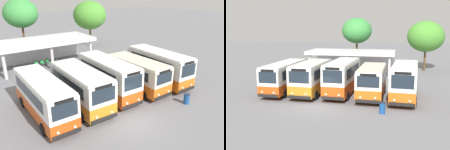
{
  "view_description": "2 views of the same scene",
  "coord_description": "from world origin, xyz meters",
  "views": [
    {
      "loc": [
        -9.93,
        -10.65,
        9.21
      ],
      "look_at": [
        2.57,
        6.2,
        1.31
      ],
      "focal_mm": 36.22,
      "sensor_mm": 36.0,
      "label": 1
    },
    {
      "loc": [
        7.01,
        -22.61,
        6.96
      ],
      "look_at": [
        -0.21,
        9.29,
        1.23
      ],
      "focal_mm": 45.84,
      "sensor_mm": 36.0,
      "label": 2
    }
  ],
  "objects": [
    {
      "name": "city_bus_middle_cream",
      "position": [
        1.2,
        5.01,
        1.89
      ],
      "size": [
        2.49,
        7.48,
        3.43
      ],
      "color": "black",
      "rests_on": "ground"
    },
    {
      "name": "waiting_chair_middle_seat",
      "position": [
        0.08,
        16.99,
        0.52
      ],
      "size": [
        0.45,
        0.45,
        0.86
      ],
      "color": "slate",
      "rests_on": "ground"
    },
    {
      "name": "city_bus_fifth_blue",
      "position": [
        7.3,
        4.44,
        1.85
      ],
      "size": [
        2.65,
        7.77,
        3.35
      ],
      "color": "black",
      "rests_on": "ground"
    },
    {
      "name": "city_bus_second_in_row",
      "position": [
        -1.85,
        4.54,
        1.8
      ],
      "size": [
        2.61,
        7.17,
        3.26
      ],
      "color": "black",
      "rests_on": "ground"
    },
    {
      "name": "litter_bin_apron",
      "position": [
        5.61,
        -0.47,
        0.46
      ],
      "size": [
        0.49,
        0.49,
        0.9
      ],
      "color": "#19478C",
      "rests_on": "ground"
    },
    {
      "name": "waiting_chair_end_by_column",
      "position": [
        -1.36,
        16.94,
        0.52
      ],
      "size": [
        0.45,
        0.45,
        0.86
      ],
      "color": "slate",
      "rests_on": "ground"
    },
    {
      "name": "city_bus_nearest_orange",
      "position": [
        -4.91,
        4.88,
        1.72
      ],
      "size": [
        2.32,
        8.01,
        3.1
      ],
      "color": "black",
      "rests_on": "ground"
    },
    {
      "name": "ground_plane",
      "position": [
        0.0,
        0.0,
        0.0
      ],
      "size": [
        180.0,
        180.0,
        0.0
      ],
      "primitive_type": "plane",
      "color": "slate"
    },
    {
      "name": "roadside_tree_east_of_canopy",
      "position": [
        10.39,
        23.07,
        5.23
      ],
      "size": [
        5.55,
        5.55,
        7.6
      ],
      "color": "brown",
      "rests_on": "ground"
    },
    {
      "name": "terminal_canopy",
      "position": [
        -0.04,
        17.79,
        2.64
      ],
      "size": [
        12.18,
        5.6,
        3.4
      ],
      "color": "silver",
      "rests_on": "ground"
    },
    {
      "name": "waiting_chair_second_from_end",
      "position": [
        -0.64,
        16.86,
        0.52
      ],
      "size": [
        0.45,
        0.45,
        0.86
      ],
      "color": "slate",
      "rests_on": "ground"
    },
    {
      "name": "city_bus_fourth_amber",
      "position": [
        4.25,
        4.37,
        1.69
      ],
      "size": [
        2.45,
        6.9,
        3.04
      ],
      "color": "black",
      "rests_on": "ground"
    },
    {
      "name": "roadside_tree_behind_canopy",
      "position": [
        -0.44,
        24.43,
        6.05
      ],
      "size": [
        4.91,
        4.91,
        8.15
      ],
      "color": "brown",
      "rests_on": "ground"
    }
  ]
}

